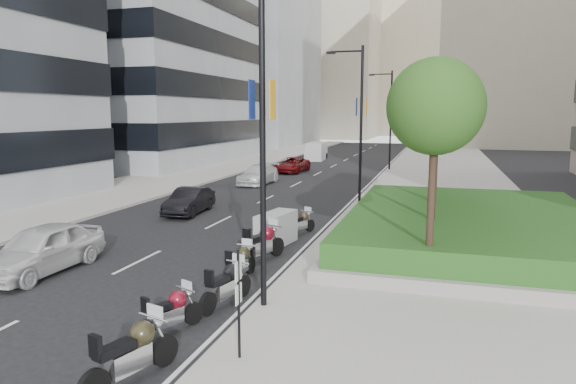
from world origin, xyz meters
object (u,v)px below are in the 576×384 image
at_px(car_b, 189,201).
at_px(car_c, 258,175).
at_px(motorcycle_1, 171,312).
at_px(motorcycle_3, 240,263).
at_px(motorcycle_4, 262,243).
at_px(car_d, 292,165).
at_px(lamp_post_1, 359,116).
at_px(delivery_van, 316,152).
at_px(car_a, 42,249).
at_px(motorcycle_0, 133,352).
at_px(motorcycle_5, 276,229).
at_px(parking_sign, 239,298).
at_px(lamp_post_2, 389,115).
at_px(motorcycle_2, 227,284).
at_px(motorcycle_6, 301,222).
at_px(lamp_post_0, 257,121).

xyz_separation_m(car_b, car_c, (-0.39, 11.81, 0.03)).
relative_size(motorcycle_1, motorcycle_3, 0.91).
distance_m(motorcycle_4, car_d, 27.85).
height_order(lamp_post_1, car_c, lamp_post_1).
bearing_deg(delivery_van, lamp_post_1, -75.87).
relative_size(motorcycle_4, car_a, 0.50).
relative_size(motorcycle_0, motorcycle_4, 0.98).
bearing_deg(car_a, motorcycle_5, 41.64).
relative_size(motorcycle_4, car_c, 0.49).
bearing_deg(motorcycle_1, parking_sign, -90.76).
distance_m(lamp_post_2, motorcycle_5, 28.76).
bearing_deg(motorcycle_4, motorcycle_2, -153.31).
bearing_deg(lamp_post_2, car_c, -125.78).
height_order(lamp_post_1, car_a, lamp_post_1).
bearing_deg(motorcycle_5, motorcycle_4, -165.07).
height_order(lamp_post_1, delivery_van, lamp_post_1).
height_order(motorcycle_6, car_d, car_d).
relative_size(car_a, delivery_van, 0.98).
bearing_deg(car_d, lamp_post_0, -72.94).
bearing_deg(motorcycle_0, motorcycle_6, 17.12).
relative_size(lamp_post_0, motorcycle_2, 4.05).
bearing_deg(motorcycle_0, car_d, 27.86).
distance_m(motorcycle_3, car_b, 11.46).
xyz_separation_m(motorcycle_0, car_c, (-7.33, 27.63, 0.07)).
distance_m(car_a, car_c, 22.28).
bearing_deg(lamp_post_1, lamp_post_2, 90.00).
bearing_deg(car_a, lamp_post_1, 63.94).
bearing_deg(motorcycle_3, car_c, 23.90).
distance_m(car_c, delivery_van, 20.51).
bearing_deg(motorcycle_4, car_b, 62.99).
relative_size(motorcycle_2, car_d, 0.46).
height_order(lamp_post_2, motorcycle_0, lamp_post_2).
xyz_separation_m(parking_sign, motorcycle_1, (-2.16, 0.97, -0.92)).
bearing_deg(lamp_post_1, car_b, -145.71).
relative_size(lamp_post_2, car_c, 1.85).
bearing_deg(lamp_post_2, delivery_van, 134.91).
bearing_deg(lamp_post_0, delivery_van, 101.38).
xyz_separation_m(parking_sign, car_a, (-8.68, 4.07, -0.65)).
relative_size(parking_sign, car_c, 0.51).
height_order(lamp_post_0, motorcycle_1, lamp_post_0).
bearing_deg(car_c, parking_sign, -69.57).
distance_m(lamp_post_1, motorcycle_1, 19.62).
bearing_deg(car_a, car_d, 90.79).
height_order(lamp_post_0, parking_sign, lamp_post_0).
height_order(motorcycle_0, motorcycle_1, motorcycle_0).
xyz_separation_m(motorcycle_1, car_a, (-6.52, 3.10, 0.27)).
xyz_separation_m(lamp_post_2, delivery_van, (-8.83, 8.85, -4.14)).
relative_size(parking_sign, delivery_van, 0.52).
distance_m(lamp_post_0, motorcycle_5, 8.12).
bearing_deg(motorcycle_5, motorcycle_6, -2.92).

